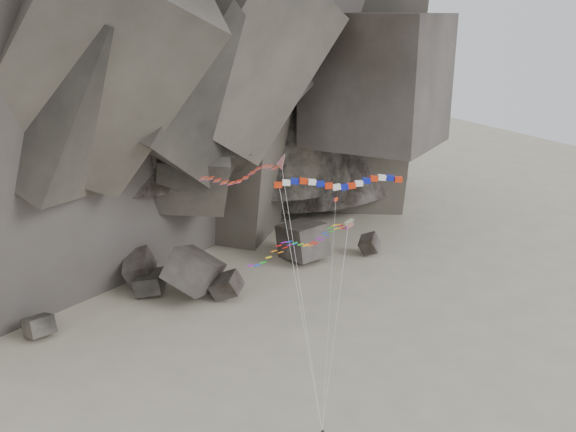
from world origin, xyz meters
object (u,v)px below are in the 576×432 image
pennant_kite (333,248)px  delta_kite (239,175)px  banner_kite (339,184)px  parafoil_kite (297,244)px

pennant_kite → delta_kite: bearing=152.9°
banner_kite → parafoil_kite: 6.53m
delta_kite → banner_kite: size_ratio=1.07×
parafoil_kite → pennant_kite: size_ratio=0.93×
parafoil_kite → pennant_kite: 5.89m
banner_kite → parafoil_kite: size_ratio=1.25×
delta_kite → pennant_kite: 12.53m
delta_kite → parafoil_kite: size_ratio=1.34×
pennant_kite → parafoil_kite: bearing=-178.6°
delta_kite → banner_kite: 8.97m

